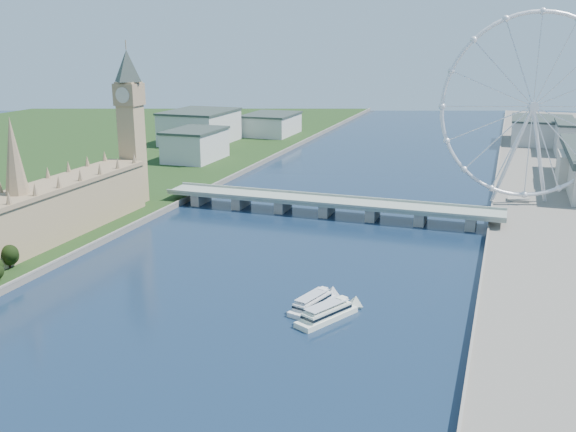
% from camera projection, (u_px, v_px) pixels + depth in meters
% --- Properties ---
extents(parliament_range, '(24.00, 200.00, 70.00)m').
position_uv_depth(parliament_range, '(21.00, 222.00, 331.38)').
color(parliament_range, tan).
rests_on(parliament_range, ground).
extents(big_ben, '(20.02, 20.02, 110.00)m').
position_uv_depth(big_ben, '(130.00, 107.00, 416.79)').
color(big_ben, tan).
rests_on(big_ben, ground).
extents(westminster_bridge, '(220.00, 22.00, 9.50)m').
position_uv_depth(westminster_bridge, '(327.00, 205.00, 412.84)').
color(westminster_bridge, gray).
rests_on(westminster_bridge, ground).
extents(london_eye, '(113.60, 39.12, 124.30)m').
position_uv_depth(london_eye, '(533.00, 107.00, 409.00)').
color(london_eye, silver).
rests_on(london_eye, ground).
extents(city_skyline, '(505.00, 280.00, 32.00)m').
position_uv_depth(city_skyline, '(436.00, 135.00, 634.61)').
color(city_skyline, beige).
rests_on(city_skyline, ground).
extents(tour_boat_near, '(15.86, 30.77, 6.59)m').
position_uv_depth(tour_boat_near, '(312.00, 308.00, 271.30)').
color(tour_boat_near, white).
rests_on(tour_boat_near, ground).
extents(tour_boat_far, '(22.38, 33.01, 7.27)m').
position_uv_depth(tour_boat_far, '(327.00, 320.00, 260.24)').
color(tour_boat_far, white).
rests_on(tour_boat_far, ground).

